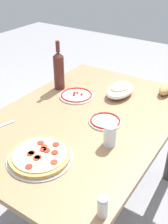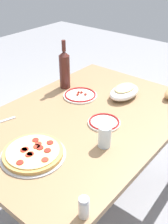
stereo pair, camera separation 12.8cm
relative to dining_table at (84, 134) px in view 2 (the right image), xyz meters
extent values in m
plane|color=gray|center=(0.00, 0.00, -0.64)|extent=(8.00, 8.00, 0.00)
cube|color=#93704C|center=(0.00, 0.00, 0.11)|extent=(1.33, 0.91, 0.03)
cylinder|color=#33302D|center=(0.60, 0.40, -0.27)|extent=(0.07, 0.07, 0.73)
cylinder|color=#B7B7BC|center=(-0.41, -0.03, 0.13)|extent=(0.30, 0.30, 0.01)
cylinder|color=tan|center=(-0.41, -0.03, 0.14)|extent=(0.28, 0.28, 0.02)
cylinder|color=#EFD684|center=(-0.41, -0.03, 0.15)|extent=(0.24, 0.24, 0.01)
cylinder|color=#B22D1E|center=(-0.38, -0.03, 0.15)|extent=(0.03, 0.03, 0.00)
cylinder|color=#B22D1E|center=(-0.44, -0.04, 0.15)|extent=(0.03, 0.03, 0.00)
cylinder|color=#B22D1E|center=(-0.41, -0.12, 0.15)|extent=(0.03, 0.03, 0.00)
cylinder|color=maroon|center=(-0.32, -0.05, 0.15)|extent=(0.03, 0.03, 0.00)
cylinder|color=maroon|center=(-0.43, -0.04, 0.15)|extent=(0.03, 0.03, 0.00)
cylinder|color=maroon|center=(-0.50, -0.05, 0.15)|extent=(0.03, 0.03, 0.00)
cylinder|color=maroon|center=(-0.35, 0.01, 0.15)|extent=(0.03, 0.03, 0.00)
cylinder|color=maroon|center=(-0.36, -0.08, 0.15)|extent=(0.03, 0.03, 0.00)
cylinder|color=maroon|center=(-0.37, -0.05, 0.15)|extent=(0.03, 0.03, 0.00)
cylinder|color=maroon|center=(-0.43, 0.00, 0.15)|extent=(0.03, 0.03, 0.00)
cylinder|color=#B22D1E|center=(-0.36, -0.02, 0.15)|extent=(0.03, 0.03, 0.00)
cylinder|color=maroon|center=(-0.42, 0.00, 0.15)|extent=(0.03, 0.03, 0.00)
ellipsoid|color=white|center=(0.34, -0.05, 0.16)|extent=(0.24, 0.15, 0.07)
ellipsoid|color=#AD2819|center=(0.34, -0.05, 0.17)|extent=(0.20, 0.12, 0.03)
ellipsoid|color=#EFD684|center=(0.34, -0.05, 0.19)|extent=(0.17, 0.10, 0.02)
cylinder|color=#471E19|center=(0.21, 0.34, 0.23)|extent=(0.07, 0.07, 0.22)
cone|color=#471E19|center=(0.21, 0.34, 0.36)|extent=(0.07, 0.07, 0.03)
cylinder|color=#471E19|center=(0.21, 0.34, 0.41)|extent=(0.03, 0.03, 0.07)
cylinder|color=silver|center=(-0.14, -0.24, 0.18)|extent=(0.06, 0.06, 0.11)
cylinder|color=white|center=(0.17, 0.17, 0.13)|extent=(0.22, 0.22, 0.01)
torus|color=red|center=(0.17, 0.17, 0.14)|extent=(0.20, 0.20, 0.01)
cube|color=#AD2819|center=(0.18, 0.20, 0.14)|extent=(0.01, 0.01, 0.01)
cube|color=#AD2819|center=(0.16, 0.18, 0.14)|extent=(0.01, 0.01, 0.01)
cube|color=#AD2819|center=(0.20, 0.18, 0.14)|extent=(0.01, 0.01, 0.01)
cube|color=#AD2819|center=(0.19, 0.14, 0.14)|extent=(0.01, 0.01, 0.01)
cylinder|color=white|center=(0.01, -0.13, 0.13)|extent=(0.18, 0.18, 0.01)
torus|color=red|center=(0.01, -0.13, 0.14)|extent=(0.17, 0.17, 0.01)
cylinder|color=silver|center=(-0.51, -0.42, 0.16)|extent=(0.04, 0.04, 0.07)
cylinder|color=#B7B7BC|center=(-0.51, -0.42, 0.20)|extent=(0.04, 0.04, 0.01)
cube|color=#B7B7BC|center=(-0.33, 0.32, 0.12)|extent=(0.17, 0.06, 0.00)
camera|label=1|loc=(-1.07, -0.71, 0.94)|focal=43.38mm
camera|label=2|loc=(-1.00, -0.82, 0.94)|focal=43.38mm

